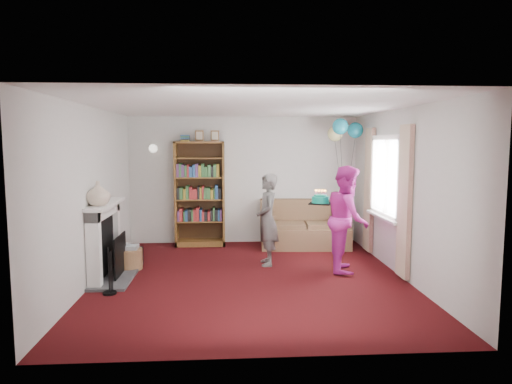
{
  "coord_description": "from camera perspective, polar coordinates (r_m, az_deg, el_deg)",
  "views": [
    {
      "loc": [
        -0.34,
        -6.54,
        2.0
      ],
      "look_at": [
        0.12,
        0.6,
        1.22
      ],
      "focal_mm": 32.0,
      "sensor_mm": 36.0,
      "label": 1
    }
  ],
  "objects": [
    {
      "name": "balloons",
      "position": [
        8.62,
        10.89,
        7.6
      ],
      "size": [
        0.62,
        0.67,
        1.77
      ],
      "color": "#3F3F3F",
      "rests_on": "ground"
    },
    {
      "name": "person_magenta",
      "position": [
        7.21,
        11.37,
        -3.27
      ],
      "size": [
        0.78,
        0.92,
        1.64
      ],
      "primitive_type": "imported",
      "rotation": [
        0.0,
        0.0,
        1.35
      ],
      "color": "#CA289C",
      "rests_on": "ground"
    },
    {
      "name": "window_bay",
      "position": [
        7.62,
        15.86,
        0.01
      ],
      "size": [
        0.14,
        2.02,
        2.2
      ],
      "color": "white",
      "rests_on": "ground"
    },
    {
      "name": "sofa",
      "position": [
        8.89,
        6.04,
        -4.6
      ],
      "size": [
        1.66,
        0.88,
        0.88
      ],
      "rotation": [
        0.0,
        0.0,
        -0.06
      ],
      "color": "brown",
      "rests_on": "ground"
    },
    {
      "name": "ceiling",
      "position": [
        6.57,
        -0.7,
        10.66
      ],
      "size": [
        4.5,
        5.0,
        0.01
      ],
      "primitive_type": "cube",
      "color": "white",
      "rests_on": "wall_back"
    },
    {
      "name": "birthday_cake",
      "position": [
        7.32,
        8.05,
        -0.96
      ],
      "size": [
        0.33,
        0.33,
        0.22
      ],
      "rotation": [
        0.0,
        0.0,
        -0.37
      ],
      "color": "black",
      "rests_on": "ground"
    },
    {
      "name": "wall_back",
      "position": [
        9.09,
        -1.52,
        1.51
      ],
      "size": [
        4.5,
        0.02,
        2.5
      ],
      "primitive_type": "cube",
      "color": "silver",
      "rests_on": "ground"
    },
    {
      "name": "wicker_basket",
      "position": [
        7.54,
        -15.65,
        -7.98
      ],
      "size": [
        0.43,
        0.43,
        0.39
      ],
      "rotation": [
        0.0,
        0.0,
        -0.01
      ],
      "color": "#9E7449",
      "rests_on": "ground"
    },
    {
      "name": "wall_right",
      "position": [
        7.08,
        17.91,
        -0.13
      ],
      "size": [
        0.02,
        5.0,
        2.5
      ],
      "primitive_type": "cube",
      "color": "silver",
      "rests_on": "ground"
    },
    {
      "name": "fireplace",
      "position": [
        7.11,
        -17.92,
        -6.14
      ],
      "size": [
        0.55,
        1.8,
        1.12
      ],
      "color": "#3F3F42",
      "rests_on": "ground"
    },
    {
      "name": "wall_left",
      "position": [
        6.85,
        -19.91,
        -0.4
      ],
      "size": [
        0.02,
        5.0,
        2.5
      ],
      "primitive_type": "cube",
      "color": "silver",
      "rests_on": "ground"
    },
    {
      "name": "mantel_vase",
      "position": [
        6.67,
        -19.13,
        -0.17
      ],
      "size": [
        0.38,
        0.38,
        0.34
      ],
      "primitive_type": "imported",
      "rotation": [
        0.0,
        0.0,
        0.2
      ],
      "color": "beige",
      "rests_on": "fireplace"
    },
    {
      "name": "ground",
      "position": [
        6.84,
        -0.67,
        -10.74
      ],
      "size": [
        5.0,
        5.0,
        0.0
      ],
      "primitive_type": "plane",
      "color": "black",
      "rests_on": "ground"
    },
    {
      "name": "person_striped",
      "position": [
        7.43,
        1.43,
        -3.47
      ],
      "size": [
        0.39,
        0.56,
        1.49
      ],
      "primitive_type": "imported",
      "rotation": [
        0.0,
        0.0,
        -1.51
      ],
      "color": "black",
      "rests_on": "ground"
    },
    {
      "name": "wall_sconce",
      "position": [
        9.01,
        -12.73,
        5.34
      ],
      "size": [
        0.16,
        0.23,
        0.16
      ],
      "color": "gold",
      "rests_on": "ground"
    },
    {
      "name": "bookcase",
      "position": [
        8.91,
        -7.01,
        -0.34
      ],
      "size": [
        0.95,
        0.42,
        2.23
      ],
      "color": "#472B14",
      "rests_on": "ground"
    }
  ]
}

